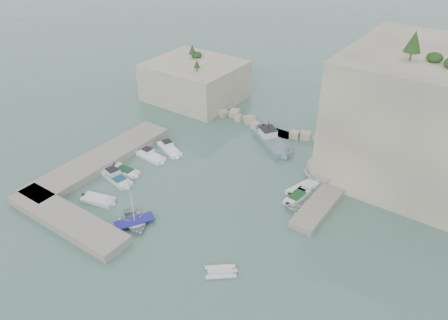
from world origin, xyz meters
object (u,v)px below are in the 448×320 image
Objects in this scene: motorboat_d at (116,180)px; tender_east_b at (297,199)px; motorboat_b at (151,158)px; motorboat_e at (99,201)px; inflatable_dinghy at (221,273)px; motorboat_a at (170,151)px; motorboat_c at (125,172)px; tender_east_a at (295,210)px; rowboat at (135,224)px; work_boat at (272,145)px; tender_east_c at (303,190)px; tender_east_d at (317,182)px.

motorboat_d is 24.62m from tender_east_b.
motorboat_b and motorboat_d have the same top height.
motorboat_d is at bearing -85.55° from motorboat_b.
motorboat_e is 1.33× the size of inflatable_dinghy.
motorboat_a is 0.92× the size of motorboat_d.
motorboat_c is 23.28m from inflatable_dinghy.
tender_east_a is at bearing -152.80° from tender_east_b.
inflatable_dinghy is (21.72, -12.61, 0.00)m from motorboat_b.
motorboat_b is at bearing 103.80° from tender_east_b.
rowboat is 26.18m from work_boat.
rowboat reaches higher than inflatable_dinghy.
motorboat_d is (0.03, -6.91, 0.00)m from motorboat_b.
work_boat reaches higher than motorboat_c.
tender_east_c is (22.38, 10.66, 0.00)m from motorboat_c.
work_boat reaches higher than motorboat_d.
motorboat_a is 1.23× the size of motorboat_c.
tender_east_c is at bearing -7.72° from rowboat.
inflatable_dinghy is 27.78m from work_boat.
motorboat_b is 11.81m from motorboat_e.
tender_east_b is (20.50, 15.17, 0.00)m from motorboat_e.
motorboat_d is at bearing 84.98° from tender_east_a.
motorboat_a is at bearing 103.59° from inflatable_dinghy.
motorboat_c is 1.66× the size of tender_east_a.
rowboat is (8.83, -12.16, 0.00)m from motorboat_b.
tender_east_b is 1.02× the size of tender_east_d.
motorboat_e is at bearing 137.98° from inflatable_dinghy.
motorboat_c is (-1.12, -8.11, 0.00)m from motorboat_a.
motorboat_c is 2.00m from motorboat_d.
tender_east_c is (0.40, 18.34, 0.00)m from inflatable_dinghy.
motorboat_d reaches higher than motorboat_e.
rowboat is at bearing 159.50° from tender_east_d.
motorboat_c is at bearing 91.25° from motorboat_e.
tender_east_a is at bearing 16.67° from motorboat_a.
tender_east_d reaches higher than motorboat_b.
motorboat_d is 24.27m from work_boat.
tender_east_d reaches higher than inflatable_dinghy.
work_boat is (-9.29, 7.98, 0.00)m from tender_east_c.
tender_east_d is (20.99, 20.13, 0.00)m from motorboat_e.
motorboat_e is 27.65m from work_boat.
motorboat_b is 18.78m from work_boat.
motorboat_d is 1.81× the size of inflatable_dinghy.
motorboat_b is at bearing 82.87° from motorboat_e.
work_boat reaches higher than tender_east_c.
tender_east_d is at bearing 24.53° from motorboat_b.
rowboat is at bearing -39.16° from motorboat_c.
motorboat_e is 0.85× the size of tender_east_c.
rowboat is at bearing -40.77° from motorboat_a.
motorboat_b reaches higher than tender_east_b.
motorboat_a reaches higher than inflatable_dinghy.
motorboat_b is 1.04× the size of rowboat.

